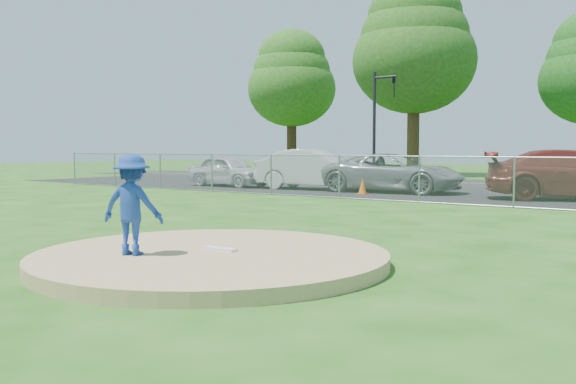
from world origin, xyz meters
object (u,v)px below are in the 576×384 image
tree_left (414,46)px  parked_car_white (316,169)px  traffic_signal_left (378,116)px  pitcher (132,205)px  parked_car_silver (229,171)px  parked_car_darkred (575,175)px  tree_far_left (292,78)px  traffic_cone (362,186)px  parked_car_gray (393,173)px

tree_left → parked_car_white: (2.80, -15.57, -7.38)m
traffic_signal_left → pitcher: traffic_signal_left is taller
parked_car_silver → parked_car_darkred: size_ratio=0.71×
parked_car_darkred → tree_far_left: bearing=33.7°
tree_far_left → pitcher: (21.24, -33.87, -6.12)m
parked_car_silver → parked_car_darkred: bearing=-82.6°
tree_far_left → parked_car_silver: size_ratio=2.57×
traffic_signal_left → parked_car_darkred: (10.59, -5.96, -2.50)m
traffic_cone → pitcher: bearing=-73.1°
traffic_signal_left → traffic_cone: traffic_signal_left is taller
parked_car_silver → parked_car_darkred: (14.53, 1.03, 0.14)m
parked_car_gray → pitcher: bearing=-171.2°
tree_left → tree_far_left: bearing=169.7°
traffic_signal_left → parked_car_silver: 8.45m
parked_car_silver → tree_far_left: bearing=30.6°
parked_car_white → parked_car_gray: 3.39m
parked_car_silver → parked_car_white: (4.50, 0.42, 0.14)m
parked_car_white → traffic_signal_left: bearing=-1.7°
traffic_signal_left → parked_car_darkred: traffic_signal_left is taller
tree_left → pitcher: bearing=-72.2°
parked_car_white → parked_car_gray: (3.35, 0.45, -0.08)m
tree_far_left → parked_car_darkred: 29.90m
pitcher → parked_car_silver: size_ratio=0.36×
tree_far_left → parked_car_silver: bearing=-62.7°
parked_car_gray → parked_car_darkred: 6.68m
tree_far_left → tree_left: (11.00, -2.00, 1.18)m
traffic_cone → parked_car_gray: 1.72m
pitcher → tree_left: bearing=-91.4°
tree_left → traffic_signal_left: tree_left is taller
tree_far_left → traffic_signal_left: tree_far_left is taller
traffic_signal_left → parked_car_silver: traffic_signal_left is taller
pitcher → traffic_cone: pitcher is taller
traffic_signal_left → pitcher: (8.00, -22.87, -2.42)m
traffic_cone → tree_far_left: bearing=131.7°
traffic_signal_left → parked_car_darkred: size_ratio=0.96×
pitcher → parked_car_gray: pitcher is taller
tree_left → traffic_signal_left: bearing=-76.0°
pitcher → traffic_cone: bearing=-92.3°
traffic_signal_left → pitcher: 24.35m
tree_far_left → traffic_signal_left: bearing=-39.7°
traffic_cone → parked_car_white: parked_car_white is taller
parked_car_silver → parked_car_gray: (7.86, 0.88, 0.06)m
parked_car_white → parked_car_gray: bearing=-88.8°
traffic_signal_left → parked_car_darkred: bearing=-29.4°
tree_far_left → parked_car_white: bearing=-51.9°
pitcher → parked_car_silver: 19.87m
parked_car_silver → parked_car_white: bearing=-81.4°
tree_left → parked_car_gray: (6.15, -15.12, -7.46)m
parked_car_darkred → parked_car_white: bearing=72.6°
tree_left → parked_car_silver: size_ratio=3.00×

